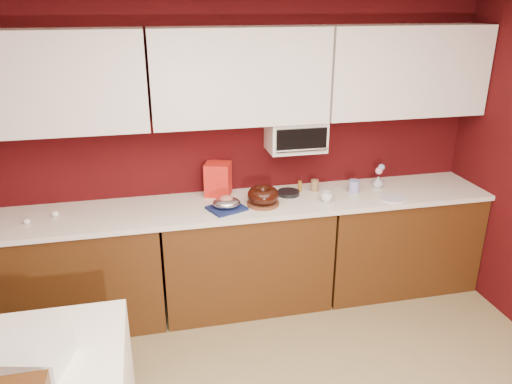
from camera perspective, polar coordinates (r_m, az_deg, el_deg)
The scene contains 29 objects.
wall_back at distance 4.07m, azimuth -2.20°, elevation 4.99°, with size 4.00×0.02×2.50m, color #3D0809.
base_cabinet_left at distance 4.09m, azimuth -20.12°, elevation -8.81°, with size 1.31×0.58×0.86m, color #45260D.
base_cabinet_center at distance 4.10m, azimuth -1.24°, elevation -7.29°, with size 1.31×0.58×0.86m, color #45260D.
base_cabinet_right at distance 4.52m, azimuth 15.64°, elevation -5.26°, with size 1.31×0.58×0.86m, color #45260D.
countertop at distance 3.90m, azimuth -1.29°, elevation -1.48°, with size 4.00×0.62×0.04m, color silver.
upper_cabinet_left at distance 3.77m, azimuth -22.63°, elevation 11.47°, with size 1.31×0.33×0.70m, color white.
upper_cabinet_center at distance 3.78m, azimuth -1.86°, elevation 13.07°, with size 1.31×0.33×0.70m, color white.
upper_cabinet_right at distance 4.23m, azimuth 16.65°, elevation 13.11°, with size 1.31×0.33×0.70m, color white.
toaster_oven at distance 4.00m, azimuth 4.55°, elevation 6.53°, with size 0.45×0.30×0.25m, color white.
toaster_oven_door at distance 3.85m, azimuth 5.24°, elevation 5.93°, with size 0.40×0.02×0.18m, color black.
toaster_oven_handle at distance 3.86m, azimuth 5.27°, elevation 4.80°, with size 0.02×0.02×0.42m, color silver.
cake_base at distance 3.85m, azimuth 0.81°, elevation -1.31°, with size 0.25×0.25×0.02m, color brown.
bundt_cake at distance 3.82m, azimuth 0.82°, elevation -0.36°, with size 0.24×0.24×0.10m, color black.
navy_towel at distance 3.77m, azimuth -3.38°, elevation -1.87°, with size 0.26×0.22×0.02m, color #141E4D.
foil_ham_nest at distance 3.75m, azimuth -3.40°, elevation -1.23°, with size 0.21×0.18×0.08m, color silver.
roasted_ham at distance 3.74m, azimuth -3.40°, elevation -0.88°, with size 0.11×0.09×0.07m, color #AC614E.
pandoro_box at distance 4.02m, azimuth -4.35°, elevation 1.49°, with size 0.20×0.18×0.27m, color #B90C1D.
dark_pan at distance 4.05m, azimuth 3.73°, elevation -0.10°, with size 0.18×0.18×0.03m, color black.
coffee_mug at distance 3.94m, azimuth 8.07°, elevation -0.46°, with size 0.08×0.08×0.09m, color silver.
blue_jar at distance 4.16m, azimuth 11.14°, elevation 0.64°, with size 0.09×0.09×0.10m, color #1B2A99.
flower_vase at distance 4.31m, azimuth 13.77°, elevation 1.18°, with size 0.07×0.07×0.11m, color #ACB8C3.
flower_pink at distance 4.28m, azimuth 13.88°, elevation 2.37°, with size 0.06×0.06×0.06m, color pink.
flower_blue at distance 4.30m, azimuth 14.15°, elevation 2.76°, with size 0.06×0.06×0.06m, color #7CA3C7.
china_plate at distance 4.10m, azimuth 15.31°, elevation -0.71°, with size 0.20×0.20×0.01m, color white.
amber_bottle at distance 4.12m, azimuth 5.03°, elevation 0.68°, with size 0.03×0.03×0.09m, color #8A5B19.
paper_cup at distance 4.14m, azimuth 6.72°, elevation 0.74°, with size 0.06×0.06×0.09m, color olive.
egg_left at distance 3.88m, azimuth -24.73°, elevation -3.08°, with size 0.05×0.04×0.04m, color white.
egg_right at distance 3.92m, azimuth -21.97°, elevation -2.33°, with size 0.06×0.04×0.04m, color white.
newspaper_stack at distance 2.70m, azimuth -24.30°, elevation -16.80°, with size 0.32×0.27×0.11m, color silver.
Camera 1 is at (-0.70, -1.59, 2.39)m, focal length 35.00 mm.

